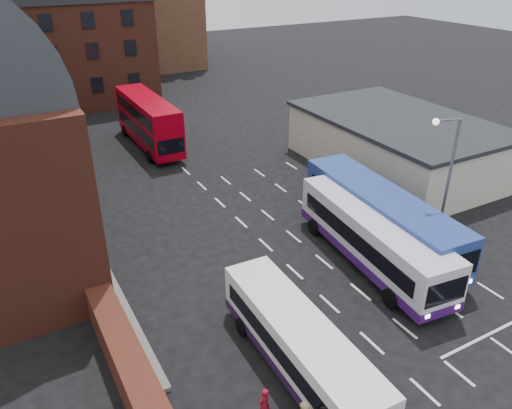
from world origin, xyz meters
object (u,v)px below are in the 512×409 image
bus_white_outbound (299,343)px  bus_white_inbound (373,235)px  bus_blue (380,214)px  bus_red_double (148,121)px  pedestrian_red (264,404)px  street_lamp (445,174)px

bus_white_outbound → bus_white_inbound: size_ratio=0.84×
bus_white_outbound → bus_blue: bus_blue is taller
bus_red_double → pedestrian_red: size_ratio=7.36×
bus_white_inbound → bus_red_double: (-4.79, 24.10, 0.50)m
bus_blue → pedestrian_red: bus_blue is taller
bus_blue → bus_white_outbound: bearing=36.9°
street_lamp → bus_white_outbound: bearing=-161.1°
bus_red_double → pedestrian_red: (-5.65, -30.27, -1.60)m
bus_white_inbound → street_lamp: size_ratio=1.44×
bus_white_inbound → pedestrian_red: (-10.44, -6.18, -1.10)m
bus_blue → bus_red_double: bus_red_double is taller
bus_blue → bus_red_double: 23.57m
pedestrian_red → bus_red_double: bearing=-119.7°
street_lamp → pedestrian_red: street_lamp is taller
bus_white_inbound → street_lamp: (4.18, -0.65, 3.05)m
bus_white_outbound → street_lamp: (12.19, 4.17, 3.33)m
bus_blue → street_lamp: 4.29m
pedestrian_red → bus_blue: bearing=-167.2°
bus_red_double → pedestrian_red: bearing=79.4°
bus_blue → pedestrian_red: (-12.29, -7.66, -1.24)m
street_lamp → pedestrian_red: 16.18m
street_lamp → bus_blue: bearing=137.5°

